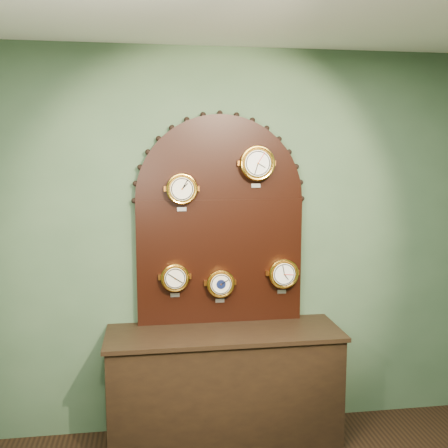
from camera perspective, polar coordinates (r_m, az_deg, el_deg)
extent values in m
plane|color=#3D573B|center=(3.76, -0.55, -2.21)|extent=(4.00, 0.00, 4.00)
cube|color=black|center=(3.81, 0.05, -17.92)|extent=(1.60, 0.50, 0.80)
cube|color=black|center=(3.73, -0.45, -4.16)|extent=(1.20, 0.06, 0.90)
cylinder|color=black|center=(3.66, -0.45, 2.74)|extent=(1.20, 0.06, 1.20)
cylinder|color=gold|center=(3.57, -4.73, 3.94)|extent=(0.20, 0.08, 0.20)
torus|color=gold|center=(3.54, -4.70, 3.91)|extent=(0.22, 0.02, 0.22)
cylinder|color=beige|center=(3.53, -4.69, 3.90)|extent=(0.16, 0.01, 0.16)
cube|color=silver|center=(3.61, -4.73, 1.66)|extent=(0.06, 0.01, 0.03)
cylinder|color=gold|center=(3.64, 3.67, 6.78)|extent=(0.23, 0.08, 0.23)
torus|color=gold|center=(3.61, 3.78, 6.77)|extent=(0.25, 0.02, 0.25)
cylinder|color=white|center=(3.60, 3.80, 6.77)|extent=(0.18, 0.01, 0.18)
cube|color=silver|center=(3.67, 3.57, 4.29)|extent=(0.07, 0.01, 0.03)
cylinder|color=gold|center=(3.67, -5.49, -5.90)|extent=(0.19, 0.08, 0.19)
torus|color=gold|center=(3.63, -5.46, -6.02)|extent=(0.20, 0.02, 0.20)
cylinder|color=beige|center=(3.63, -5.46, -6.04)|extent=(0.15, 0.01, 0.15)
cube|color=silver|center=(3.72, -5.48, -7.89)|extent=(0.07, 0.01, 0.03)
cylinder|color=gold|center=(3.71, -0.42, -6.58)|extent=(0.19, 0.08, 0.19)
torus|color=gold|center=(3.68, -0.35, -6.70)|extent=(0.20, 0.02, 0.20)
cylinder|color=beige|center=(3.67, -0.33, -6.73)|extent=(0.15, 0.01, 0.15)
cube|color=silver|center=(3.77, -0.47, -8.53)|extent=(0.07, 0.01, 0.03)
cylinder|color=#0C1335|center=(3.67, -0.33, -6.74)|extent=(0.07, 0.00, 0.07)
cylinder|color=gold|center=(3.78, 6.57, -5.45)|extent=(0.20, 0.08, 0.20)
torus|color=gold|center=(3.75, 6.69, -5.56)|extent=(0.22, 0.02, 0.22)
cylinder|color=white|center=(3.75, 6.72, -5.58)|extent=(0.16, 0.01, 0.16)
cube|color=silver|center=(3.84, 6.44, -7.50)|extent=(0.07, 0.01, 0.03)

